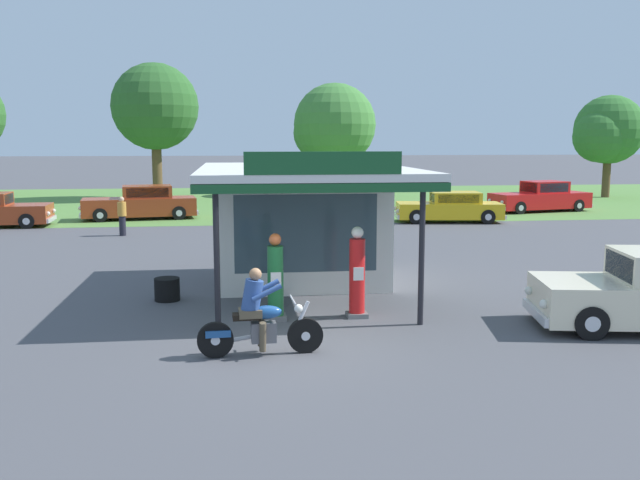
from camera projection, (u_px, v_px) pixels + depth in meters
The scene contains 15 objects.
ground_plane at pixel (292, 343), 12.76m from camera, with size 300.00×300.00×0.00m, color #4C4C51.
grass_verge_strip at pixel (252, 201), 42.20m from camera, with size 120.00×24.00×0.01m, color #56843D.
service_station_kiosk at pixel (300, 217), 17.83m from camera, with size 5.04×7.17×3.57m.
gas_pump_nearside at pixel (276, 281), 14.34m from camera, with size 0.44×0.44×1.85m.
gas_pump_offside at pixel (357, 276), 14.55m from camera, with size 0.44×0.44×1.97m.
motorcycle_with_rider at pixel (258, 319), 11.97m from camera, with size 2.24×0.70×1.58m.
parked_car_back_row_centre at pixel (541, 198), 36.06m from camera, with size 5.77×2.88×1.61m.
parked_car_back_row_left at pixel (289, 208), 31.17m from camera, with size 5.26×2.33×1.48m.
parked_car_back_row_far_right at pixel (141, 204), 32.60m from camera, with size 5.64×2.60×1.61m.
parked_car_back_row_centre_left at pixel (450, 208), 31.46m from camera, with size 5.12×2.39×1.40m.
bystander_admiring_sedan at pixel (122, 215), 26.93m from camera, with size 0.34×0.34×1.56m.
tree_oak_far_left at pixel (606, 132), 44.21m from camera, with size 4.89×4.51×6.67m.
tree_oak_centre at pixel (331, 127), 46.32m from camera, with size 5.59×5.59×7.59m.
tree_oak_far_right at pixel (155, 107), 42.99m from camera, with size 5.48×5.48×8.60m.
spare_tire_stack at pixel (167, 289), 16.13m from camera, with size 0.60×0.60×0.54m.
Camera 1 is at (-1.00, -12.30, 3.80)m, focal length 38.14 mm.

